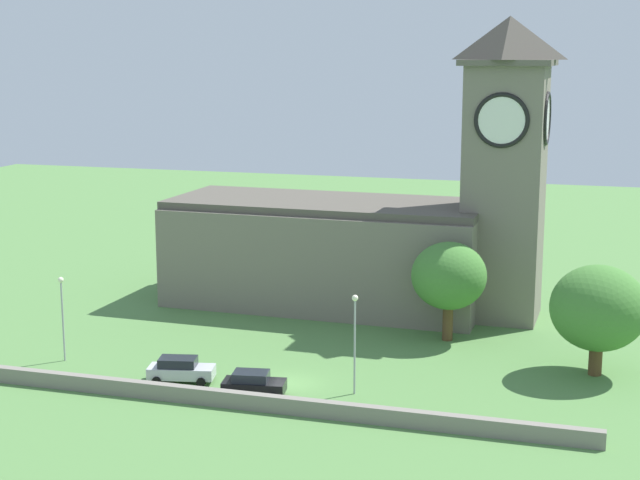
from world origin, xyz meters
name	(u,v)px	position (x,y,z in m)	size (l,w,h in m)	color
ground_plane	(343,328)	(0.00, 15.00, 0.00)	(200.00, 200.00, 0.00)	#517F42
church	(369,232)	(0.35, 22.70, 7.08)	(35.10, 13.47, 26.55)	slate
quay_barrier	(262,403)	(0.00, -5.49, 0.56)	(44.02, 0.70, 1.12)	gray
car_silver	(181,370)	(-7.63, -1.82, 0.92)	(5.04, 2.95, 1.82)	silver
car_black	(253,384)	(-1.52, -3.11, 0.89)	(4.59, 2.83, 1.76)	black
streetlamp_west_end	(62,305)	(-18.29, 0.03, 4.48)	(0.44, 0.44, 6.65)	#9EA0A5
streetlamp_west_mid	(355,328)	(5.08, -0.65, 4.76)	(0.44, 0.44, 7.14)	#9EA0A5
tree_by_tower	(449,276)	(9.24, 13.97, 5.44)	(6.19, 6.19, 8.27)	brown
tree_churchyard	(598,308)	(21.13, 8.43, 5.08)	(7.05, 7.05, 8.28)	brown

